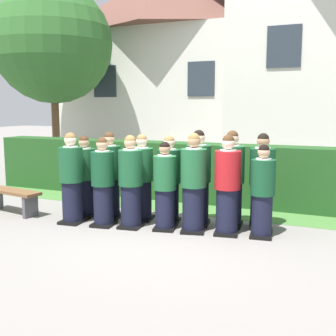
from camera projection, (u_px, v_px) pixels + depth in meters
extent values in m
plane|color=gray|center=(163.00, 229.00, 7.38)|extent=(60.00, 60.00, 0.00)
cylinder|color=black|center=(72.00, 202.00, 7.75)|extent=(0.37, 0.37, 0.77)
cube|color=black|center=(73.00, 221.00, 7.80)|extent=(0.43, 0.51, 0.05)
cylinder|color=#19512D|center=(71.00, 165.00, 7.65)|extent=(0.43, 0.43, 0.63)
cylinder|color=white|center=(70.00, 147.00, 7.60)|extent=(0.27, 0.27, 0.03)
cube|color=#236038|center=(77.00, 156.00, 7.82)|extent=(0.04, 0.02, 0.28)
sphere|color=beige|center=(70.00, 140.00, 7.58)|extent=(0.22, 0.22, 0.22)
sphere|color=olive|center=(70.00, 138.00, 7.58)|extent=(0.20, 0.20, 0.20)
cylinder|color=black|center=(103.00, 205.00, 7.57)|extent=(0.35, 0.35, 0.73)
cube|color=black|center=(104.00, 224.00, 7.62)|extent=(0.43, 0.50, 0.05)
cylinder|color=#144728|center=(103.00, 169.00, 7.47)|extent=(0.42, 0.42, 0.61)
cylinder|color=white|center=(102.00, 151.00, 7.43)|extent=(0.26, 0.26, 0.03)
cube|color=#236038|center=(107.00, 160.00, 7.64)|extent=(0.04, 0.02, 0.27)
sphere|color=tan|center=(102.00, 145.00, 7.41)|extent=(0.21, 0.21, 0.21)
sphere|color=#472D19|center=(102.00, 142.00, 7.40)|extent=(0.19, 0.19, 0.19)
cube|color=white|center=(109.00, 171.00, 7.74)|extent=(0.15, 0.03, 0.20)
cylinder|color=black|center=(131.00, 206.00, 7.47)|extent=(0.36, 0.36, 0.75)
cube|color=black|center=(131.00, 225.00, 7.52)|extent=(0.43, 0.51, 0.05)
cylinder|color=#19512D|center=(130.00, 168.00, 7.37)|extent=(0.43, 0.43, 0.62)
cylinder|color=white|center=(130.00, 150.00, 7.32)|extent=(0.26, 0.26, 0.03)
cube|color=gold|center=(134.00, 159.00, 7.54)|extent=(0.04, 0.02, 0.27)
sphere|color=tan|center=(130.00, 143.00, 7.30)|extent=(0.21, 0.21, 0.21)
sphere|color=olive|center=(130.00, 141.00, 7.30)|extent=(0.20, 0.20, 0.20)
cube|color=white|center=(136.00, 171.00, 7.64)|extent=(0.15, 0.03, 0.20)
cylinder|color=black|center=(165.00, 209.00, 7.33)|extent=(0.34, 0.34, 0.71)
cube|color=black|center=(165.00, 228.00, 7.38)|extent=(0.44, 0.50, 0.05)
cylinder|color=#1E5B33|center=(165.00, 173.00, 7.24)|extent=(0.40, 0.40, 0.58)
cylinder|color=white|center=(165.00, 156.00, 7.19)|extent=(0.25, 0.25, 0.03)
cube|color=#236038|center=(167.00, 165.00, 7.41)|extent=(0.04, 0.02, 0.26)
sphere|color=tan|center=(165.00, 149.00, 7.18)|extent=(0.20, 0.20, 0.20)
sphere|color=black|center=(165.00, 147.00, 7.17)|extent=(0.18, 0.18, 0.18)
cube|color=white|center=(168.00, 175.00, 7.50)|extent=(0.15, 0.04, 0.20)
cylinder|color=black|center=(193.00, 209.00, 7.20)|extent=(0.37, 0.37, 0.78)
cube|color=black|center=(193.00, 230.00, 7.26)|extent=(0.49, 0.56, 0.05)
cylinder|color=#1E5B33|center=(194.00, 168.00, 7.10)|extent=(0.44, 0.44, 0.64)
cylinder|color=white|center=(194.00, 149.00, 7.05)|extent=(0.27, 0.27, 0.03)
cube|color=gold|center=(195.00, 159.00, 7.28)|extent=(0.04, 0.02, 0.28)
sphere|color=tan|center=(194.00, 141.00, 7.03)|extent=(0.22, 0.22, 0.22)
sphere|color=olive|center=(194.00, 139.00, 7.03)|extent=(0.20, 0.20, 0.20)
cylinder|color=black|center=(227.00, 211.00, 7.07)|extent=(0.37, 0.37, 0.77)
cube|color=black|center=(226.00, 232.00, 7.12)|extent=(0.46, 0.53, 0.05)
cylinder|color=#AD191E|center=(228.00, 170.00, 6.97)|extent=(0.44, 0.44, 0.64)
cylinder|color=white|center=(228.00, 151.00, 6.92)|extent=(0.27, 0.27, 0.03)
cube|color=navy|center=(229.00, 161.00, 7.14)|extent=(0.04, 0.02, 0.28)
sphere|color=beige|center=(228.00, 143.00, 6.90)|extent=(0.22, 0.22, 0.22)
sphere|color=#472D19|center=(228.00, 141.00, 6.89)|extent=(0.20, 0.20, 0.20)
cylinder|color=black|center=(262.00, 216.00, 6.91)|extent=(0.34, 0.34, 0.70)
cube|color=black|center=(261.00, 235.00, 6.96)|extent=(0.40, 0.48, 0.05)
cylinder|color=#144728|center=(263.00, 177.00, 6.82)|extent=(0.40, 0.40, 0.58)
cylinder|color=white|center=(264.00, 159.00, 6.77)|extent=(0.25, 0.25, 0.03)
cube|color=#236038|center=(264.00, 169.00, 6.98)|extent=(0.04, 0.02, 0.26)
sphere|color=tan|center=(264.00, 152.00, 6.76)|extent=(0.20, 0.20, 0.20)
sphere|color=black|center=(264.00, 150.00, 6.75)|extent=(0.18, 0.18, 0.18)
cylinder|color=black|center=(86.00, 198.00, 8.21)|extent=(0.35, 0.35, 0.73)
cube|color=black|center=(86.00, 215.00, 8.26)|extent=(0.44, 0.51, 0.05)
cylinder|color=#1E5B33|center=(85.00, 164.00, 8.11)|extent=(0.41, 0.41, 0.60)
cylinder|color=white|center=(84.00, 148.00, 8.07)|extent=(0.25, 0.25, 0.03)
cube|color=#236038|center=(88.00, 157.00, 8.28)|extent=(0.04, 0.02, 0.26)
sphere|color=tan|center=(84.00, 142.00, 8.05)|extent=(0.21, 0.21, 0.21)
sphere|color=#472D19|center=(84.00, 141.00, 8.05)|extent=(0.19, 0.19, 0.19)
cube|color=white|center=(90.00, 167.00, 8.38)|extent=(0.15, 0.03, 0.20)
cylinder|color=black|center=(110.00, 199.00, 8.06)|extent=(0.37, 0.37, 0.76)
cube|color=black|center=(110.00, 217.00, 8.11)|extent=(0.43, 0.52, 0.05)
cylinder|color=#19512D|center=(109.00, 163.00, 7.96)|extent=(0.43, 0.43, 0.63)
cylinder|color=white|center=(109.00, 146.00, 7.91)|extent=(0.27, 0.27, 0.03)
cube|color=gold|center=(114.00, 155.00, 8.13)|extent=(0.04, 0.02, 0.28)
sphere|color=tan|center=(109.00, 139.00, 7.89)|extent=(0.22, 0.22, 0.22)
sphere|color=#472D19|center=(109.00, 137.00, 7.89)|extent=(0.20, 0.20, 0.20)
cube|color=white|center=(115.00, 166.00, 8.23)|extent=(0.15, 0.03, 0.20)
cylinder|color=black|center=(142.00, 200.00, 7.94)|extent=(0.36, 0.36, 0.75)
cube|color=black|center=(142.00, 218.00, 7.99)|extent=(0.44, 0.52, 0.05)
cylinder|color=#1E5B33|center=(142.00, 165.00, 7.84)|extent=(0.42, 0.42, 0.62)
cylinder|color=white|center=(142.00, 148.00, 7.79)|extent=(0.26, 0.26, 0.03)
cube|color=navy|center=(145.00, 157.00, 8.01)|extent=(0.04, 0.02, 0.27)
sphere|color=beige|center=(142.00, 141.00, 7.78)|extent=(0.21, 0.21, 0.21)
sphere|color=olive|center=(142.00, 139.00, 7.77)|extent=(0.19, 0.19, 0.19)
cylinder|color=black|center=(169.00, 203.00, 7.77)|extent=(0.35, 0.35, 0.74)
cube|color=black|center=(169.00, 221.00, 7.82)|extent=(0.46, 0.53, 0.05)
cylinder|color=#144728|center=(169.00, 166.00, 7.67)|extent=(0.42, 0.42, 0.61)
cylinder|color=white|center=(169.00, 149.00, 7.62)|extent=(0.26, 0.26, 0.03)
cube|color=navy|center=(171.00, 158.00, 7.84)|extent=(0.04, 0.02, 0.27)
sphere|color=beige|center=(169.00, 143.00, 7.60)|extent=(0.21, 0.21, 0.21)
sphere|color=olive|center=(169.00, 141.00, 7.60)|extent=(0.19, 0.19, 0.19)
cube|color=white|center=(172.00, 169.00, 7.94)|extent=(0.15, 0.04, 0.20)
cylinder|color=black|center=(198.00, 203.00, 7.63)|extent=(0.38, 0.38, 0.79)
cube|color=black|center=(198.00, 223.00, 7.69)|extent=(0.48, 0.56, 0.05)
cylinder|color=#19512D|center=(199.00, 163.00, 7.53)|extent=(0.45, 0.45, 0.65)
cylinder|color=white|center=(199.00, 145.00, 7.48)|extent=(0.28, 0.28, 0.03)
cube|color=#236038|center=(200.00, 155.00, 7.71)|extent=(0.04, 0.02, 0.29)
sphere|color=beige|center=(199.00, 138.00, 7.46)|extent=(0.22, 0.22, 0.22)
sphere|color=black|center=(199.00, 136.00, 7.45)|extent=(0.21, 0.21, 0.21)
cylinder|color=black|center=(231.00, 204.00, 7.52)|extent=(0.38, 0.38, 0.79)
cube|color=black|center=(231.00, 224.00, 7.58)|extent=(0.45, 0.54, 0.05)
cylinder|color=#1E5B33|center=(232.00, 164.00, 7.42)|extent=(0.45, 0.45, 0.65)
cylinder|color=white|center=(232.00, 146.00, 7.37)|extent=(0.28, 0.28, 0.03)
cube|color=gold|center=(234.00, 156.00, 7.60)|extent=(0.04, 0.02, 0.29)
sphere|color=beige|center=(232.00, 138.00, 7.35)|extent=(0.22, 0.22, 0.22)
sphere|color=#472D19|center=(232.00, 136.00, 7.34)|extent=(0.21, 0.21, 0.21)
cube|color=white|center=(234.00, 168.00, 7.70)|extent=(0.15, 0.03, 0.20)
cylinder|color=black|center=(261.00, 206.00, 7.42)|extent=(0.37, 0.37, 0.77)
cube|color=black|center=(260.00, 226.00, 7.47)|extent=(0.49, 0.56, 0.05)
cylinder|color=#144728|center=(262.00, 167.00, 7.31)|extent=(0.44, 0.44, 0.64)
cylinder|color=white|center=(263.00, 148.00, 7.27)|extent=(0.27, 0.27, 0.03)
cube|color=#236038|center=(262.00, 158.00, 7.50)|extent=(0.04, 0.02, 0.28)
sphere|color=tan|center=(263.00, 141.00, 7.25)|extent=(0.22, 0.22, 0.22)
sphere|color=black|center=(263.00, 139.00, 7.24)|extent=(0.20, 0.20, 0.20)
cube|color=white|center=(262.00, 170.00, 7.60)|extent=(0.15, 0.04, 0.20)
cube|color=#214C1E|center=(205.00, 173.00, 9.43)|extent=(11.04, 0.70, 1.31)
cube|color=silver|center=(171.00, 98.00, 15.86)|extent=(7.95, 3.49, 4.83)
cube|color=#2D3842|center=(105.00, 81.00, 14.87)|extent=(0.90, 0.04, 1.10)
cube|color=#2D3842|center=(201.00, 79.00, 13.48)|extent=(0.90, 0.04, 1.10)
cube|color=#2D3842|center=(284.00, 46.00, 11.19)|extent=(0.90, 0.04, 1.10)
cylinder|color=brown|center=(56.00, 136.00, 13.59)|extent=(0.24, 0.24, 2.33)
sphere|color=#2D6028|center=(53.00, 44.00, 13.17)|extent=(3.72, 3.72, 3.72)
cube|color=brown|center=(12.00, 191.00, 8.41)|extent=(1.44, 0.59, 0.06)
cube|color=#4C4C51|center=(30.00, 207.00, 8.15)|extent=(0.13, 0.33, 0.42)
cube|color=#477A38|center=(193.00, 209.00, 8.80)|extent=(11.04, 0.90, 0.01)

